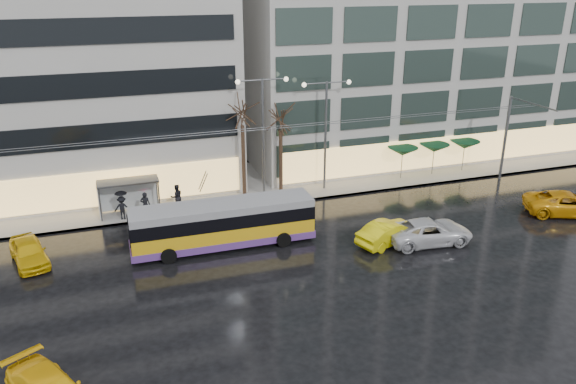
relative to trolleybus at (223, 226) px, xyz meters
name	(u,v)px	position (x,y,z in m)	size (l,w,h in m)	color
ground	(283,266)	(2.75, -3.63, -1.43)	(140.00, 140.00, 0.00)	black
sidewalk	(253,183)	(4.75, 10.37, -1.36)	(80.00, 10.00, 0.15)	gray
kerb	(271,205)	(4.75, 5.42, -1.36)	(80.00, 0.10, 0.15)	slate
building_right	(416,14)	(21.75, 15.37, 11.22)	(32.00, 14.00, 25.00)	#AFADA8
trolleybus	(223,226)	(0.00, 0.00, 0.00)	(11.47, 4.54, 5.30)	gold
catenary	(261,157)	(3.75, 4.31, 2.82)	(42.24, 5.12, 7.00)	#595B60
bus_shelter	(123,190)	(-5.63, 7.06, 0.53)	(4.20, 1.60, 2.51)	#595B60
street_lamp_near	(263,122)	(4.75, 7.17, 4.56)	(3.96, 0.36, 9.03)	#595B60
street_lamp_far	(326,120)	(9.75, 7.17, 4.28)	(3.96, 0.36, 8.53)	#595B60
tree_a	(242,108)	(3.25, 7.37, 5.65)	(3.20, 3.20, 8.40)	black
tree_b	(281,113)	(6.25, 7.57, 4.96)	(3.20, 3.20, 7.70)	black
parasol_a	(403,151)	(16.75, 7.37, 1.01)	(2.50, 2.50, 2.65)	#595B60
parasol_b	(434,148)	(19.75, 7.37, 1.01)	(2.50, 2.50, 2.65)	#595B60
parasol_c	(465,145)	(22.75, 7.37, 1.01)	(2.50, 2.50, 2.65)	#595B60
taxi_a	(29,252)	(-11.47, 1.55, -0.69)	(1.76, 4.38, 1.49)	#E5B80C
taxi_b	(389,232)	(10.08, -2.92, -0.68)	(1.59, 4.55, 1.50)	yellow
taxi_c	(567,204)	(24.41, -2.87, -0.62)	(2.70, 5.85, 1.63)	orange
sedan_silver	(429,232)	(12.54, -3.70, -0.66)	(2.57, 5.58, 1.55)	silver
pedestrian_a	(145,199)	(-4.26, 5.77, 0.13)	(1.21, 1.22, 2.19)	black
pedestrian_b	(177,197)	(-1.97, 6.68, -0.35)	(1.01, 0.84, 1.87)	black
pedestrian_c	(122,204)	(-5.82, 6.07, -0.17)	(1.16, 0.92, 2.11)	black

